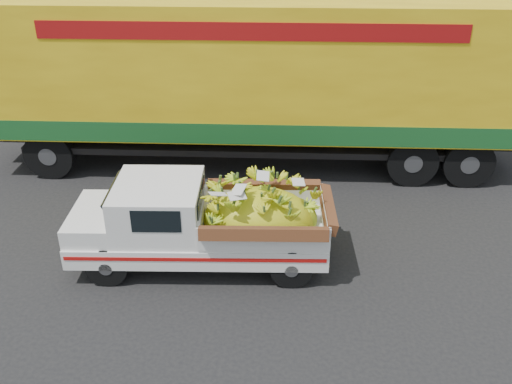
# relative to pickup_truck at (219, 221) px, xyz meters

# --- Properties ---
(ground) EXTENTS (100.00, 100.00, 0.00)m
(ground) POSITION_rel_pickup_truck_xyz_m (1.27, -0.45, -0.81)
(ground) COLOR black
(ground) RESTS_ON ground
(curb) EXTENTS (60.00, 0.25, 0.15)m
(curb) POSITION_rel_pickup_truck_xyz_m (1.27, 6.60, -0.74)
(curb) COLOR gray
(curb) RESTS_ON ground
(sidewalk) EXTENTS (60.00, 4.00, 0.14)m
(sidewalk) POSITION_rel_pickup_truck_xyz_m (1.27, 8.70, -0.74)
(sidewalk) COLOR gray
(sidewalk) RESTS_ON ground
(pickup_truck) EXTENTS (4.44, 1.99, 1.51)m
(pickup_truck) POSITION_rel_pickup_truck_xyz_m (0.00, 0.00, 0.00)
(pickup_truck) COLOR black
(pickup_truck) RESTS_ON ground
(semi_trailer) EXTENTS (12.04, 3.33, 3.80)m
(semi_trailer) POSITION_rel_pickup_truck_xyz_m (0.12, 4.15, 1.31)
(semi_trailer) COLOR black
(semi_trailer) RESTS_ON ground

